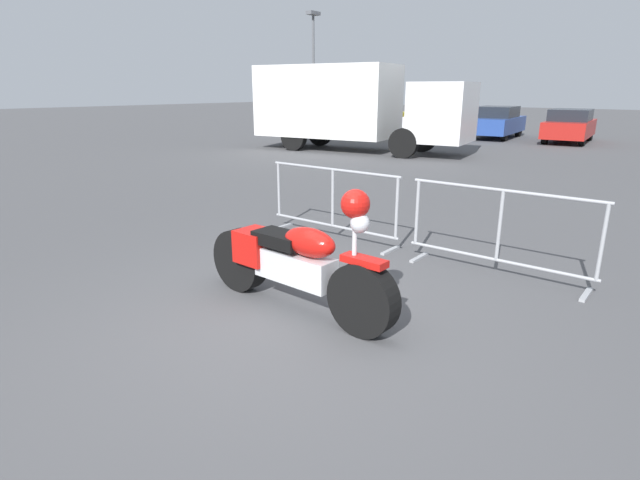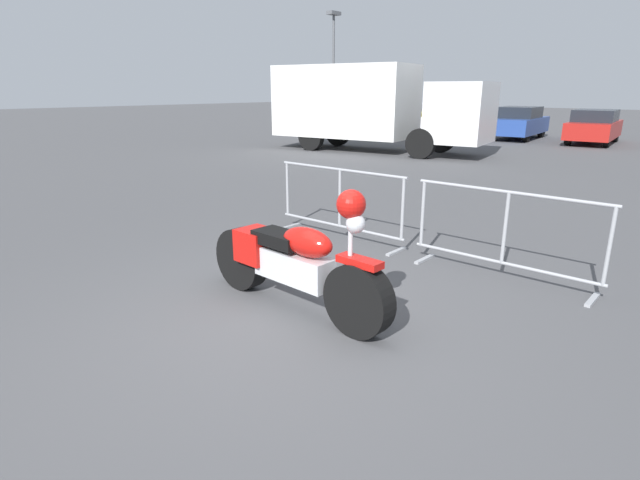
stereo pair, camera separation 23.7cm
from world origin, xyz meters
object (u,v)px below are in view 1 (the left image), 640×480
(crowd_barrier_near, at_px, (333,203))
(motorcycle, at_px, (295,262))
(crowd_barrier_far, at_px, (499,232))
(parked_car_red, at_px, (570,126))
(parked_car_yellow, at_px, (378,117))
(street_lamp, at_px, (313,55))
(parked_car_white, at_px, (432,120))
(box_truck, at_px, (349,104))
(parked_car_blue, at_px, (497,122))

(crowd_barrier_near, bearing_deg, motorcycle, -61.01)
(crowd_barrier_far, height_order, parked_car_red, parked_car_red)
(parked_car_yellow, xyz_separation_m, street_lamp, (-1.95, -2.92, 2.98))
(crowd_barrier_far, xyz_separation_m, parked_car_white, (-9.49, 17.16, 0.14))
(parked_car_white, bearing_deg, street_lamp, 115.40)
(crowd_barrier_far, bearing_deg, parked_car_red, 100.85)
(crowd_barrier_near, bearing_deg, street_lamp, 130.45)
(parked_car_yellow, distance_m, parked_car_white, 3.08)
(crowd_barrier_near, bearing_deg, box_truck, 124.50)
(parked_car_white, bearing_deg, parked_car_blue, -91.56)
(parked_car_white, height_order, parked_car_red, parked_car_white)
(parked_car_yellow, bearing_deg, street_lamp, 140.51)
(box_truck, bearing_deg, parked_car_red, 46.75)
(crowd_barrier_far, bearing_deg, box_truck, 133.72)
(crowd_barrier_far, bearing_deg, motorcycle, -119.00)
(crowd_barrier_far, bearing_deg, street_lamp, 135.81)
(crowd_barrier_near, distance_m, street_lamp, 18.82)
(crowd_barrier_near, height_order, parked_car_white, parked_car_white)
(parked_car_red, bearing_deg, crowd_barrier_far, -174.86)
(parked_car_yellow, height_order, street_lamp, street_lamp)
(crowd_barrier_far, distance_m, parked_car_yellow, 21.17)
(parked_car_blue, xyz_separation_m, parked_car_red, (3.08, -0.00, -0.02))
(parked_car_red, bearing_deg, parked_car_yellow, 86.41)
(parked_car_white, distance_m, parked_car_blue, 3.09)
(motorcycle, xyz_separation_m, crowd_barrier_near, (-1.24, 2.24, 0.04))
(crowd_barrier_far, bearing_deg, parked_car_yellow, 126.43)
(crowd_barrier_far, relative_size, parked_car_white, 0.54)
(motorcycle, height_order, crowd_barrier_far, motorcycle)
(box_truck, height_order, parked_car_white, box_truck)
(crowd_barrier_near, relative_size, parked_car_red, 0.55)
(crowd_barrier_far, xyz_separation_m, street_lamp, (-14.53, 14.12, 3.16))
(crowd_barrier_near, xyz_separation_m, parked_car_white, (-7.01, 17.16, 0.14))
(motorcycle, distance_m, parked_car_blue, 20.29)
(motorcycle, height_order, parked_car_blue, parked_car_blue)
(crowd_barrier_far, relative_size, box_truck, 0.28)
(motorcycle, distance_m, crowd_barrier_far, 2.57)
(crowd_barrier_far, height_order, parked_car_yellow, parked_car_yellow)
(crowd_barrier_far, relative_size, parked_car_yellow, 0.51)
(motorcycle, relative_size, parked_car_white, 0.57)
(parked_car_blue, relative_size, street_lamp, 0.76)
(parked_car_white, bearing_deg, crowd_barrier_near, -163.49)
(parked_car_red, distance_m, street_lamp, 12.04)
(box_truck, distance_m, parked_car_blue, 8.54)
(motorcycle, xyz_separation_m, crowd_barrier_far, (1.24, 2.24, 0.04))
(motorcycle, height_order, parked_car_yellow, parked_car_yellow)
(street_lamp, bearing_deg, box_truck, -40.61)
(crowd_barrier_far, xyz_separation_m, parked_car_red, (-3.33, 17.38, 0.13))
(motorcycle, bearing_deg, parked_car_white, 114.60)
(box_truck, bearing_deg, parked_car_blue, 64.24)
(crowd_barrier_far, bearing_deg, parked_car_white, 118.96)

